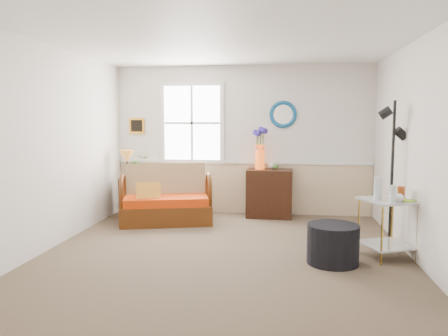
# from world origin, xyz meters

# --- Properties ---
(floor) EXTENTS (4.50, 5.00, 0.01)m
(floor) POSITION_xyz_m (0.00, 0.00, 0.00)
(floor) COLOR brown
(floor) RESTS_ON ground
(ceiling) EXTENTS (4.50, 5.00, 0.01)m
(ceiling) POSITION_xyz_m (0.00, 0.00, 2.60)
(ceiling) COLOR white
(ceiling) RESTS_ON walls
(walls) EXTENTS (4.51, 5.01, 2.60)m
(walls) POSITION_xyz_m (0.00, 0.00, 1.30)
(walls) COLOR silver
(walls) RESTS_ON floor
(wainscot) EXTENTS (4.46, 0.02, 0.90)m
(wainscot) POSITION_xyz_m (0.00, 2.48, 0.45)
(wainscot) COLOR #CAB08A
(wainscot) RESTS_ON walls
(chair_rail) EXTENTS (4.46, 0.04, 0.06)m
(chair_rail) POSITION_xyz_m (0.00, 2.47, 0.92)
(chair_rail) COLOR white
(chair_rail) RESTS_ON walls
(window) EXTENTS (1.14, 0.06, 1.44)m
(window) POSITION_xyz_m (-0.90, 2.47, 1.60)
(window) COLOR white
(window) RESTS_ON walls
(picture) EXTENTS (0.28, 0.03, 0.28)m
(picture) POSITION_xyz_m (-1.92, 2.48, 1.55)
(picture) COLOR #BC7D1E
(picture) RESTS_ON walls
(mirror) EXTENTS (0.47, 0.07, 0.47)m
(mirror) POSITION_xyz_m (0.70, 2.48, 1.75)
(mirror) COLOR #1568A4
(mirror) RESTS_ON walls
(loveseat) EXTENTS (1.58, 1.15, 0.93)m
(loveseat) POSITION_xyz_m (-1.15, 1.59, 0.47)
(loveseat) COLOR #5A2C11
(loveseat) RESTS_ON floor
(throw_pillow) EXTENTS (0.39, 0.21, 0.38)m
(throw_pillow) POSITION_xyz_m (-1.39, 1.39, 0.49)
(throw_pillow) COLOR orange
(throw_pillow) RESTS_ON loveseat
(lamp_stand) EXTENTS (0.47, 0.47, 0.66)m
(lamp_stand) POSITION_xyz_m (-1.90, 1.99, 0.33)
(lamp_stand) COLOR #37180A
(lamp_stand) RESTS_ON floor
(table_lamp) EXTENTS (0.28, 0.28, 0.48)m
(table_lamp) POSITION_xyz_m (-1.95, 2.02, 0.90)
(table_lamp) COLOR #C6792C
(table_lamp) RESTS_ON lamp_stand
(potted_plant) EXTENTS (0.51, 0.52, 0.30)m
(potted_plant) POSITION_xyz_m (-1.76, 2.03, 0.81)
(potted_plant) COLOR #4A8537
(potted_plant) RESTS_ON lamp_stand
(cabinet) EXTENTS (0.78, 0.52, 0.82)m
(cabinet) POSITION_xyz_m (0.49, 2.24, 0.41)
(cabinet) COLOR #37180A
(cabinet) RESTS_ON floor
(flower_vase) EXTENTS (0.26, 0.26, 0.70)m
(flower_vase) POSITION_xyz_m (0.32, 2.28, 1.17)
(flower_vase) COLOR #E04D14
(flower_vase) RESTS_ON cabinet
(side_table) EXTENTS (0.73, 0.73, 0.71)m
(side_table) POSITION_xyz_m (1.95, 0.15, 0.36)
(side_table) COLOR #B08D38
(side_table) RESTS_ON floor
(tabletop_items) EXTENTS (0.63, 0.63, 0.27)m
(tabletop_items) POSITION_xyz_m (1.98, 0.16, 0.84)
(tabletop_items) COLOR silver
(tabletop_items) RESTS_ON side_table
(floor_lamp) EXTENTS (0.33, 0.33, 1.90)m
(floor_lamp) POSITION_xyz_m (2.10, 0.66, 0.95)
(floor_lamp) COLOR black
(floor_lamp) RESTS_ON floor
(ottoman) EXTENTS (0.68, 0.68, 0.46)m
(ottoman) POSITION_xyz_m (1.28, -0.14, 0.23)
(ottoman) COLOR black
(ottoman) RESTS_ON floor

